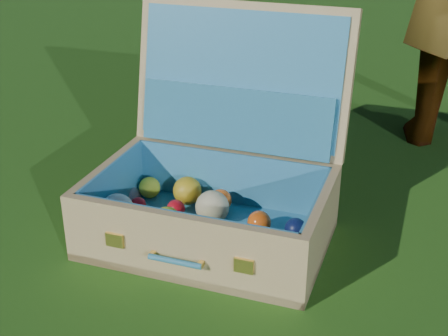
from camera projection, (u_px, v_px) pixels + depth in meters
ground at (255, 226)px, 1.69m from camera, size 60.00×60.00×0.00m
stray_ball at (130, 197)px, 1.77m from camera, size 0.06×0.06×0.06m
suitcase at (217, 173)px, 1.62m from camera, size 0.67×0.61×0.56m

